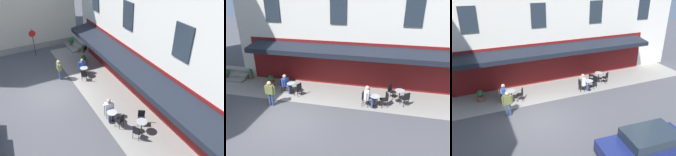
% 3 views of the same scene
% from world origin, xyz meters
% --- Properties ---
extents(ground_plane, '(70.00, 70.00, 0.00)m').
position_xyz_m(ground_plane, '(0.00, 0.00, 0.00)').
color(ground_plane, '#4C4C51').
extents(sidewalk_cafe_terrace, '(20.50, 3.20, 0.01)m').
position_xyz_m(sidewalk_cafe_terrace, '(-3.25, -3.40, 0.00)').
color(sidewalk_cafe_terrace, gray).
rests_on(sidewalk_cafe_terrace, ground_plane).
extents(back_alley_steps, '(2.40, 1.75, 0.60)m').
position_xyz_m(back_alley_steps, '(6.60, -4.59, 0.24)').
color(back_alley_steps, gray).
rests_on(back_alley_steps, ground_plane).
extents(cafe_table_near_entrance, '(0.60, 0.60, 0.75)m').
position_xyz_m(cafe_table_near_entrance, '(1.06, -2.88, 0.49)').
color(cafe_table_near_entrance, black).
rests_on(cafe_table_near_entrance, ground_plane).
extents(cafe_chair_black_corner_right, '(0.53, 0.53, 0.91)m').
position_xyz_m(cafe_chair_black_corner_right, '(0.48, -2.63, 0.55)').
color(cafe_chair_black_corner_right, black).
rests_on(cafe_chair_black_corner_right, ground_plane).
extents(cafe_chair_black_corner_left, '(0.46, 0.46, 0.91)m').
position_xyz_m(cafe_chair_black_corner_left, '(1.69, -2.98, 0.55)').
color(cafe_chair_black_corner_left, black).
rests_on(cafe_chair_black_corner_left, ground_plane).
extents(cafe_table_mid_terrace, '(0.60, 0.60, 0.75)m').
position_xyz_m(cafe_table_mid_terrace, '(-5.94, -3.38, 0.49)').
color(cafe_table_mid_terrace, black).
rests_on(cafe_table_mid_terrace, ground_plane).
extents(cafe_chair_black_kerbside, '(0.55, 0.55, 0.91)m').
position_xyz_m(cafe_chair_black_kerbside, '(-6.26, -2.84, 0.55)').
color(cafe_chair_black_kerbside, black).
rests_on(cafe_chair_black_kerbside, ground_plane).
extents(cafe_chair_black_facing_street, '(0.55, 0.55, 0.91)m').
position_xyz_m(cafe_chair_black_facing_street, '(-5.41, -3.72, 0.55)').
color(cafe_chair_black_facing_street, black).
rests_on(cafe_chair_black_facing_street, ground_plane).
extents(cafe_table_streetside, '(0.60, 0.60, 0.75)m').
position_xyz_m(cafe_table_streetside, '(-4.48, -2.31, 0.49)').
color(cafe_table_streetside, black).
rests_on(cafe_table_streetside, ground_plane).
extents(cafe_chair_black_back_row, '(0.43, 0.43, 0.91)m').
position_xyz_m(cafe_chair_black_back_row, '(-3.86, -2.37, 0.55)').
color(cafe_chair_black_back_row, black).
rests_on(cafe_chair_black_back_row, ground_plane).
extents(cafe_chair_black_by_window, '(0.51, 0.51, 0.91)m').
position_xyz_m(cafe_chair_black_by_window, '(-5.08, -2.52, 0.55)').
color(cafe_chair_black_by_window, black).
rests_on(cafe_chair_black_by_window, ground_plane).
extents(seated_patron_in_blue, '(0.58, 0.65, 1.29)m').
position_xyz_m(seated_patron_in_blue, '(1.48, -2.95, 0.69)').
color(seated_patron_in_blue, navy).
rests_on(seated_patron_in_blue, ground_plane).
extents(seated_companion_in_white, '(0.59, 0.69, 1.33)m').
position_xyz_m(seated_companion_in_white, '(-4.07, -2.35, 0.71)').
color(seated_companion_in_white, navy).
rests_on(seated_companion_in_white, ground_plane).
extents(walking_pedestrian_in_olive, '(0.66, 0.27, 1.61)m').
position_xyz_m(walking_pedestrian_in_olive, '(1.61, -1.13, 0.94)').
color(walking_pedestrian_in_olive, navy).
rests_on(walking_pedestrian_in_olive, ground_plane).
extents(no_parking_sign, '(0.12, 0.58, 2.60)m').
position_xyz_m(no_parking_sign, '(6.49, -0.39, 1.79)').
color(no_parking_sign, black).
rests_on(no_parking_sign, ground_plane).
extents(potted_plant_entrance_right, '(0.56, 0.56, 0.84)m').
position_xyz_m(potted_plant_entrance_right, '(7.00, -4.01, 0.48)').
color(potted_plant_entrance_right, brown).
rests_on(potted_plant_entrance_right, ground_plane).
extents(potted_plant_mid_terrace, '(0.35, 0.35, 0.88)m').
position_xyz_m(potted_plant_mid_terrace, '(5.20, -4.46, 0.43)').
color(potted_plant_mid_terrace, brown).
rests_on(potted_plant_mid_terrace, ground_plane).
extents(potted_plant_by_steps, '(0.47, 0.47, 0.78)m').
position_xyz_m(potted_plant_by_steps, '(3.02, -3.66, 0.38)').
color(potted_plant_by_steps, brown).
rests_on(potted_plant_by_steps, ground_plane).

